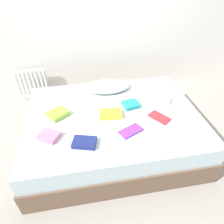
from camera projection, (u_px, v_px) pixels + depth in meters
The scene contains 13 objects.
ground_plane at pixel (113, 143), 2.61m from camera, with size 8.00×8.00×0.00m, color #9E998E.
back_wall at pixel (96, 4), 2.79m from camera, with size 6.00×0.10×2.80m, color silver.
bed at pixel (113, 129), 2.45m from camera, with size 2.00×1.50×0.50m.
radiator at pixel (32, 83), 3.19m from camera, with size 0.48×0.04×0.46m.
pillow at pixel (107, 86), 2.67m from camera, with size 0.59×0.34×0.10m, color white.
textbook_pink at pixel (49, 136), 1.98m from camera, with size 0.19×0.15×0.05m, color pink.
textbook_yellow at pixel (111, 114), 2.25m from camera, with size 0.25×0.16×0.05m, color yellow.
textbook_navy at pixel (84, 142), 1.91m from camera, with size 0.22×0.15×0.05m, color navy.
textbook_red at pixel (159, 117), 2.22m from camera, with size 0.23×0.13×0.02m, color red.
textbook_lime at pixel (58, 114), 2.25m from camera, with size 0.21×0.18×0.05m, color #8CC638.
textbook_teal at pixel (131, 105), 2.39m from camera, with size 0.18×0.17×0.05m, color teal.
textbook_white at pixel (161, 99), 2.51m from camera, with size 0.23×0.17×0.03m, color white.
textbook_purple at pixel (131, 131), 2.05m from camera, with size 0.24×0.12×0.02m, color purple.
Camera 1 is at (-0.32, -1.77, 1.93)m, focal length 32.12 mm.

